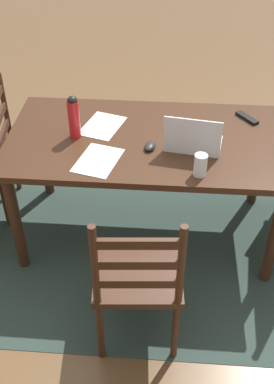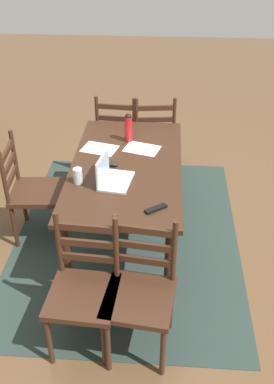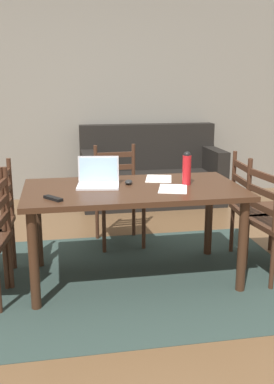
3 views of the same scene
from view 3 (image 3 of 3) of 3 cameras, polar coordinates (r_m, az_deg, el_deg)
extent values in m
plane|color=brown|center=(3.65, -0.45, -10.98)|extent=(14.00, 14.00, 0.00)
cube|color=#283833|center=(3.65, -0.45, -10.94)|extent=(2.65, 1.99, 0.01)
cube|color=slate|center=(6.02, -5.08, 12.21)|extent=(8.00, 0.12, 2.70)
cube|color=#382114|center=(3.40, -0.47, 0.29)|extent=(1.68, 0.91, 0.04)
cylinder|color=#382114|center=(3.12, -13.25, -8.68)|extent=(0.07, 0.07, 0.71)
cylinder|color=#382114|center=(3.39, 13.52, -6.86)|extent=(0.07, 0.07, 0.71)
cylinder|color=#382114|center=(3.82, -12.77, -4.38)|extent=(0.07, 0.07, 0.71)
cylinder|color=#382114|center=(4.04, 9.30, -3.19)|extent=(0.07, 0.07, 0.71)
cube|color=#3D2316|center=(4.22, -2.29, -0.95)|extent=(0.47, 0.47, 0.04)
cylinder|color=#3D2316|center=(4.16, 0.87, -4.57)|extent=(0.04, 0.04, 0.43)
cylinder|color=#3D2316|center=(4.08, -4.30, -4.99)|extent=(0.04, 0.04, 0.43)
cylinder|color=#3D2316|center=(4.51, -0.43, -3.07)|extent=(0.04, 0.04, 0.43)
cylinder|color=#3D2316|center=(4.43, -5.20, -3.42)|extent=(0.04, 0.04, 0.43)
cylinder|color=#3D2316|center=(4.40, -0.47, 3.02)|extent=(0.04, 0.04, 0.50)
cylinder|color=#3D2316|center=(4.32, -5.37, 2.76)|extent=(0.04, 0.04, 0.50)
cube|color=#3D2316|center=(4.37, -2.88, 1.61)|extent=(0.36, 0.05, 0.05)
cube|color=#3D2316|center=(4.35, -2.90, 3.22)|extent=(0.36, 0.05, 0.05)
cube|color=#3D2316|center=(4.33, -2.92, 4.84)|extent=(0.36, 0.05, 0.05)
cylinder|color=#3D2316|center=(3.52, -16.69, -8.74)|extent=(0.04, 0.04, 0.43)
cylinder|color=#3D2316|center=(3.87, -15.75, -6.57)|extent=(0.04, 0.04, 0.43)
cylinder|color=#3D2316|center=(3.37, -17.10, -1.09)|extent=(0.04, 0.04, 0.50)
cylinder|color=#3D2316|center=(3.73, -16.10, 0.43)|extent=(0.04, 0.04, 0.50)
cube|color=#3D2316|center=(3.57, -16.46, -1.85)|extent=(0.05, 0.36, 0.05)
cube|color=#3D2316|center=(3.54, -16.60, 0.10)|extent=(0.05, 0.36, 0.05)
cube|color=#3D2316|center=(3.51, -16.75, 2.08)|extent=(0.05, 0.36, 0.05)
cylinder|color=#3D2316|center=(3.52, -16.11, -8.69)|extent=(0.04, 0.04, 0.43)
cylinder|color=#3D2316|center=(3.37, -16.51, -1.05)|extent=(0.04, 0.04, 0.50)
cube|color=#3D2316|center=(3.22, -17.13, -3.66)|extent=(0.07, 0.36, 0.05)
cube|color=#3D2316|center=(3.18, -17.30, -1.51)|extent=(0.07, 0.36, 0.05)
cube|color=#3D2316|center=(4.00, 15.81, -2.34)|extent=(0.47, 0.47, 0.04)
cylinder|color=#3D2316|center=(4.31, 17.03, -4.52)|extent=(0.04, 0.04, 0.43)
cylinder|color=#3D2316|center=(4.18, 12.21, -4.80)|extent=(0.04, 0.04, 0.43)
cylinder|color=#3D2316|center=(3.84, 13.97, -6.61)|extent=(0.04, 0.04, 0.43)
cylinder|color=#3D2316|center=(4.05, 12.43, 1.70)|extent=(0.04, 0.04, 0.50)
cylinder|color=#3D2316|center=(3.70, 14.27, 0.43)|extent=(0.04, 0.04, 0.50)
cube|color=#3D2316|center=(3.89, 13.23, -0.34)|extent=(0.05, 0.36, 0.05)
cube|color=#3D2316|center=(3.86, 13.33, 1.46)|extent=(0.05, 0.36, 0.05)
cube|color=#3D2316|center=(3.84, 13.43, 3.28)|extent=(0.05, 0.36, 0.05)
cylinder|color=#3D2316|center=(3.82, 13.99, -6.73)|extent=(0.04, 0.04, 0.43)
cylinder|color=#3D2316|center=(3.53, 17.18, -8.75)|extent=(0.04, 0.04, 0.43)
cylinder|color=#3D2316|center=(3.67, 14.31, 0.34)|extent=(0.04, 0.04, 0.50)
cube|color=#3D2316|center=(3.54, 15.79, -1.93)|extent=(0.07, 0.36, 0.05)
cube|color=#3D2316|center=(3.51, 15.93, 0.03)|extent=(0.07, 0.36, 0.05)
cube|color=#3D2316|center=(3.49, 16.07, 2.03)|extent=(0.07, 0.36, 0.05)
cube|color=black|center=(5.73, 1.94, 0.53)|extent=(1.80, 0.80, 0.40)
cube|color=black|center=(5.92, 1.36, 5.91)|extent=(1.80, 0.20, 0.60)
cube|color=black|center=(5.89, 9.81, 4.17)|extent=(0.16, 0.80, 0.30)
cube|color=black|center=(5.54, -6.36, 3.68)|extent=(0.16, 0.80, 0.30)
cube|color=silver|center=(3.41, -5.08, 0.76)|extent=(0.35, 0.27, 0.02)
cube|color=silver|center=(3.49, -5.02, 2.97)|extent=(0.32, 0.06, 0.21)
cube|color=#A5CCEA|center=(3.48, -5.02, 2.95)|extent=(0.29, 0.05, 0.19)
cylinder|color=red|center=(3.49, 6.46, 2.85)|extent=(0.07, 0.07, 0.23)
sphere|color=black|center=(3.46, 6.52, 4.75)|extent=(0.06, 0.06, 0.06)
cylinder|color=silver|center=(3.68, -5.97, 2.59)|extent=(0.07, 0.07, 0.12)
ellipsoid|color=black|center=(3.50, -1.10, 1.31)|extent=(0.08, 0.11, 0.03)
cube|color=black|center=(3.09, -10.83, -0.81)|extent=(0.14, 0.16, 0.02)
cube|color=white|center=(3.35, 4.68, 0.42)|extent=(0.29, 0.34, 0.00)
cube|color=white|center=(3.69, 2.84, 1.74)|extent=(0.28, 0.34, 0.00)
camera|label=1|loc=(5.71, -6.23, 21.38)|focal=44.44mm
camera|label=2|loc=(4.05, -55.53, 23.33)|focal=41.58mm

